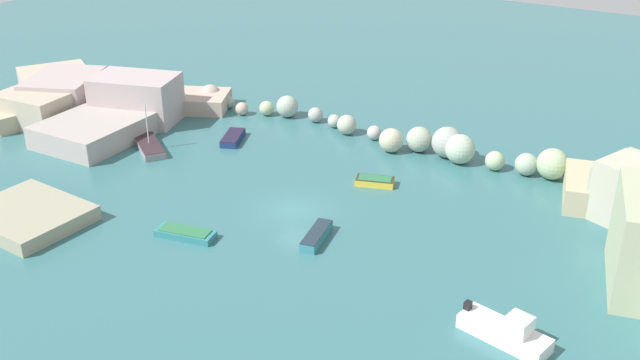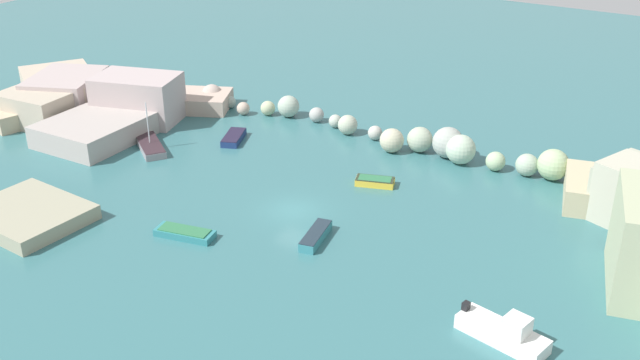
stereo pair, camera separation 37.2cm
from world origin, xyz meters
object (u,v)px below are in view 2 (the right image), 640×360
object	(u,v)px
moored_boat_5	(504,332)
moored_boat_0	(375,181)
moored_boat_4	(316,236)
moored_boat_2	(150,146)
moored_boat_3	(234,138)
stone_dock	(28,215)
moored_boat_1	(185,233)

from	to	relation	value
moored_boat_5	moored_boat_0	bearing A→B (deg)	150.40
moored_boat_4	moored_boat_5	bearing A→B (deg)	-116.63
moored_boat_2	moored_boat_3	world-z (taller)	moored_boat_2
moored_boat_4	stone_dock	bearing A→B (deg)	102.54
stone_dock	moored_boat_3	bearing A→B (deg)	80.31
moored_boat_0	moored_boat_3	distance (m)	15.53
moored_boat_2	moored_boat_4	world-z (taller)	moored_boat_2
moored_boat_0	moored_boat_3	world-z (taller)	moored_boat_3
stone_dock	moored_boat_0	xyz separation A→B (m)	(18.92, 18.81, -0.24)
moored_boat_4	moored_boat_5	world-z (taller)	moored_boat_5
stone_dock	moored_boat_2	bearing A→B (deg)	96.73
moored_boat_3	moored_boat_4	bearing A→B (deg)	31.92
moored_boat_3	moored_boat_0	bearing A→B (deg)	62.22
stone_dock	moored_boat_2	world-z (taller)	moored_boat_2
moored_boat_3	moored_boat_5	world-z (taller)	moored_boat_5
moored_boat_2	moored_boat_4	size ratio (longest dim) A/B	1.33
stone_dock	moored_boat_1	world-z (taller)	stone_dock
moored_boat_2	moored_boat_4	distance (m)	22.03
moored_boat_2	moored_boat_5	size ratio (longest dim) A/B	0.98
stone_dock	moored_boat_5	distance (m)	34.91
stone_dock	moored_boat_3	distance (m)	20.49
moored_boat_1	moored_boat_4	world-z (taller)	moored_boat_4
moored_boat_3	moored_boat_4	size ratio (longest dim) A/B	0.98
moored_boat_2	stone_dock	bearing A→B (deg)	-48.20
moored_boat_1	moored_boat_3	distance (m)	17.70
moored_boat_4	moored_boat_0	bearing A→B (deg)	-8.35
moored_boat_3	moored_boat_4	xyz separation A→B (m)	(16.06, -11.41, 0.04)
stone_dock	moored_boat_1	bearing A→B (deg)	20.95
moored_boat_1	moored_boat_3	xyz separation A→B (m)	(-7.87, 15.86, 0.03)
stone_dock	moored_boat_2	size ratio (longest dim) A/B	1.49
moored_boat_0	moored_boat_3	xyz separation A→B (m)	(-15.47, 1.38, -0.01)
moored_boat_1	moored_boat_2	size ratio (longest dim) A/B	0.83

